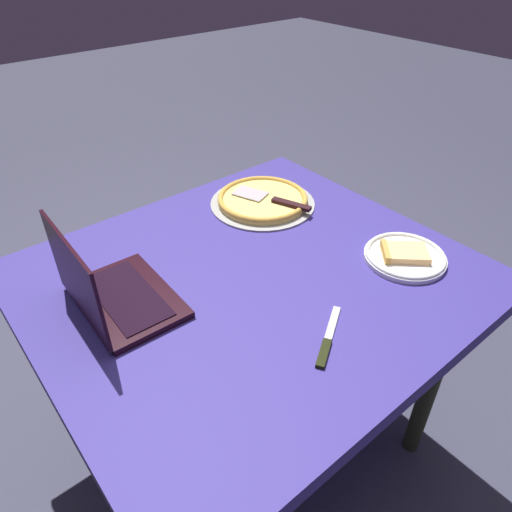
{
  "coord_description": "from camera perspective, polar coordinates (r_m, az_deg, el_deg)",
  "views": [
    {
      "loc": [
        0.63,
        0.78,
        1.53
      ],
      "look_at": [
        0.01,
        0.02,
        0.81
      ],
      "focal_mm": 32.8,
      "sensor_mm": 36.0,
      "label": 1
    }
  ],
  "objects": [
    {
      "name": "pizza_tray",
      "position": [
        1.58,
        0.83,
        6.87
      ],
      "size": [
        0.35,
        0.35,
        0.03
      ],
      "color": "#9C9C98",
      "rests_on": "dining_table"
    },
    {
      "name": "table_knife",
      "position": [
        1.1,
        8.67,
        -10.29
      ],
      "size": [
        0.18,
        0.12,
        0.01
      ],
      "color": "beige",
      "rests_on": "dining_table"
    },
    {
      "name": "ground_plane",
      "position": [
        1.83,
        -0.34,
        -20.57
      ],
      "size": [
        12.0,
        12.0,
        0.0
      ],
      "primitive_type": "plane",
      "color": "#353648"
    },
    {
      "name": "laptop",
      "position": [
        1.19,
        -17.34,
        -4.22
      ],
      "size": [
        0.22,
        0.31,
        0.24
      ],
      "color": "black",
      "rests_on": "dining_table"
    },
    {
      "name": "pizza_plate",
      "position": [
        1.38,
        17.68,
        0.04
      ],
      "size": [
        0.23,
        0.23,
        0.04
      ],
      "color": "white",
      "rests_on": "dining_table"
    },
    {
      "name": "dining_table",
      "position": [
        1.32,
        -0.45,
        -4.56
      ],
      "size": [
        1.14,
        1.03,
        0.74
      ],
      "color": "navy",
      "rests_on": "ground_plane"
    }
  ]
}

